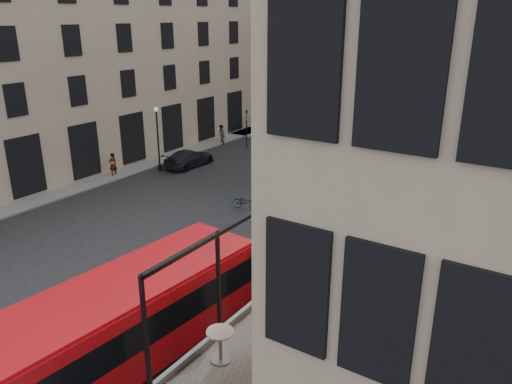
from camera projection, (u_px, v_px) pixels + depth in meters
The scene contains 31 objects.
ground at pixel (158, 360), 18.95m from camera, with size 140.00×140.00×0.00m, color black.
host_building_main at pixel (460, 232), 11.19m from camera, with size 7.26×11.40×15.10m.
host_frontage at pixel (313, 376), 14.84m from camera, with size 3.00×11.00×4.50m, color #C3AE92.
cafe_floor at pixel (316, 309), 14.06m from camera, with size 3.00×10.00×0.10m, color slate.
building_left at pixel (86, 26), 44.80m from camera, with size 14.60×50.60×22.00m.
gateway at pixel (419, 42), 56.15m from camera, with size 35.00×10.60×18.00m.
pavement_far at pixel (372, 140), 51.95m from camera, with size 40.00×12.00×0.12m, color slate.
pavement_left at pixel (61, 178), 39.75m from camera, with size 8.00×48.00×0.12m, color slate.
traffic_light_near at pixel (292, 202), 28.10m from camera, with size 0.16×0.20×3.80m.
traffic_light_far at pixel (247, 124), 47.93m from camera, with size 0.16×0.20×3.80m.
street_lamp_a at pixel (158, 143), 41.10m from camera, with size 0.36×0.36×5.33m.
street_lamp_b at pixel (359, 124), 48.01m from camera, with size 0.36×0.36×5.33m.
bus_near at pixel (87, 369), 14.30m from camera, with size 3.79×12.63×4.97m.
bus_far at pixel (346, 120), 49.80m from camera, with size 4.00×11.23×4.38m.
car_a at pixel (297, 166), 40.28m from camera, with size 1.92×4.78×1.63m, color #A9ADB2.
car_b at pixel (396, 154), 43.93m from camera, with size 1.64×4.71×1.55m, color #A10912.
car_c at pixel (189, 158), 42.82m from camera, with size 2.03×5.00×1.45m, color black.
bicycle at pixel (246, 202), 33.53m from camera, with size 0.64×1.84×0.96m, color gray.
cyclist at pixel (310, 212), 30.73m from camera, with size 0.65×0.43×1.78m, color #BCFF1A.
pedestrian_a at pixel (221, 135), 50.07m from camera, with size 0.95×0.74×1.95m, color gray.
pedestrian_b at pixel (321, 145), 46.58m from camera, with size 1.11×0.64×1.72m, color gray.
pedestrian_c at pixel (413, 134), 51.16m from camera, with size 0.89×0.37×1.52m, color gray.
pedestrian_d at pixel (503, 161), 41.18m from camera, with size 0.92×0.60×1.88m, color gray.
pedestrian_e at pixel (113, 165), 40.06m from camera, with size 0.71×0.47×1.96m, color gray.
cafe_table_near at pixel (220, 341), 11.73m from camera, with size 0.65×0.65×0.82m.
cafe_table_mid at pixel (286, 299), 13.60m from camera, with size 0.57×0.57×0.71m.
cafe_table_far at pixel (320, 254), 16.13m from camera, with size 0.57×0.57×0.71m.
cafe_chair_a at pixel (292, 369), 11.28m from camera, with size 0.43×0.43×0.76m.
cafe_chair_b at pixel (354, 304), 13.79m from camera, with size 0.43×0.43×0.79m.
cafe_chair_c at pixel (370, 295), 14.19m from camera, with size 0.43×0.43×0.83m.
cafe_chair_d at pixel (379, 262), 16.05m from camera, with size 0.48×0.48×0.88m.
Camera 1 is at (11.74, -11.07, 12.40)m, focal length 35.00 mm.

